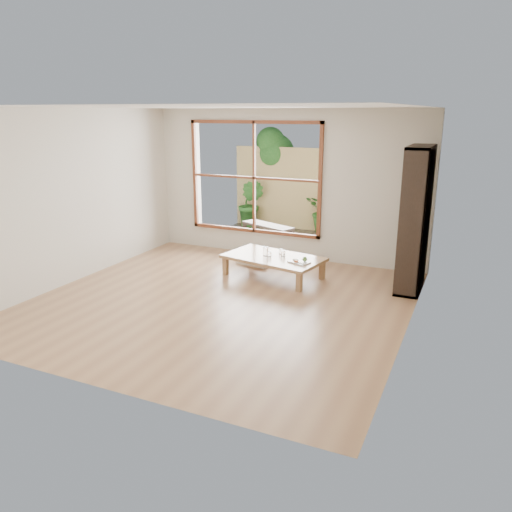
{
  "coord_description": "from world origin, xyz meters",
  "views": [
    {
      "loc": [
        3.12,
        -5.75,
        2.55
      ],
      "look_at": [
        0.29,
        0.51,
        0.55
      ],
      "focal_mm": 35.0,
      "sensor_mm": 36.0,
      "label": 1
    }
  ],
  "objects_px": {
    "low_table": "(273,259)",
    "food_tray": "(300,261)",
    "garden_bench": "(268,227)",
    "bookshelf": "(415,220)"
  },
  "relations": [
    {
      "from": "low_table",
      "to": "garden_bench",
      "type": "distance_m",
      "value": 2.08
    },
    {
      "from": "garden_bench",
      "to": "low_table",
      "type": "bearing_deg",
      "value": -42.32
    },
    {
      "from": "food_tray",
      "to": "garden_bench",
      "type": "xyz_separation_m",
      "value": [
        -1.4,
        2.03,
        -0.03
      ]
    },
    {
      "from": "low_table",
      "to": "garden_bench",
      "type": "height_order",
      "value": "garden_bench"
    },
    {
      "from": "food_tray",
      "to": "garden_bench",
      "type": "bearing_deg",
      "value": 144.03
    },
    {
      "from": "bookshelf",
      "to": "food_tray",
      "type": "relative_size",
      "value": 6.0
    },
    {
      "from": "bookshelf",
      "to": "food_tray",
      "type": "distance_m",
      "value": 1.78
    },
    {
      "from": "low_table",
      "to": "food_tray",
      "type": "relative_size",
      "value": 4.79
    },
    {
      "from": "bookshelf",
      "to": "garden_bench",
      "type": "height_order",
      "value": "bookshelf"
    },
    {
      "from": "low_table",
      "to": "food_tray",
      "type": "distance_m",
      "value": 0.53
    }
  ]
}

